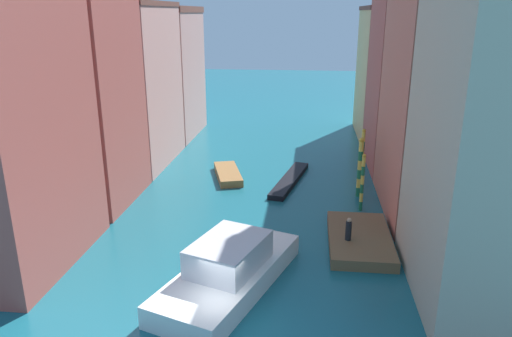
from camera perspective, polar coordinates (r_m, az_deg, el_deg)
ground_plane at (r=45.29m, az=1.46°, el=0.65°), size 154.00×154.00×0.00m
building_left_1 at (r=36.70m, az=-21.14°, el=11.07°), size 7.83×8.39×19.64m
building_left_2 at (r=45.85m, az=-15.24°, el=9.53°), size 7.83×11.02×14.47m
building_left_3 at (r=56.18m, az=-11.13°, el=11.13°), size 7.83×10.58×14.17m
building_right_1 at (r=34.59m, az=22.64°, el=12.83°), size 7.83×11.42×22.36m
building_right_2 at (r=45.23m, az=18.65°, el=10.94°), size 7.83×9.92×17.32m
building_right_3 at (r=56.13m, az=16.26°, el=10.76°), size 7.83×12.18×14.20m
waterfront_dock at (r=30.34m, az=12.19°, el=-8.19°), size 3.71×6.83×0.66m
person_on_dock at (r=29.11m, az=10.92°, el=-7.15°), size 0.36×0.36×1.41m
mooring_pole_0 at (r=34.68m, az=12.49°, el=-1.57°), size 0.27×0.27×4.21m
mooring_pole_1 at (r=37.24m, az=12.22°, el=0.22°), size 0.39×0.39×4.67m
mooring_pole_2 at (r=39.08m, az=12.46°, el=1.19°), size 0.30×0.30×4.89m
vaporetto_white at (r=25.20m, az=-3.19°, el=-11.89°), size 6.88×10.53×2.62m
gondola_black at (r=40.21m, az=4.02°, el=-1.35°), size 3.01×8.94×0.43m
motorboat_0 at (r=41.35m, az=-3.35°, el=-0.65°), size 3.38×5.81×0.61m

